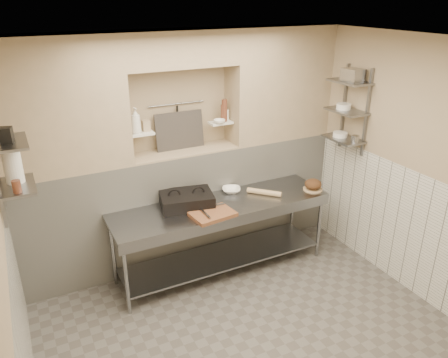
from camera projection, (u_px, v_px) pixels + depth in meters
floor at (254, 341)px, 4.36m from camera, size 4.00×3.90×0.10m
ceiling at (265, 38)px, 3.22m from camera, size 4.00×3.90×0.10m
wall_right at (424, 172)px, 4.64m from camera, size 0.10×3.90×2.80m
wall_back at (176, 146)px, 5.44m from camera, size 4.00×0.10×2.80m
backwall_lower at (185, 204)px, 5.51m from camera, size 4.00×0.40×1.40m
alcove_sill at (183, 151)px, 5.23m from camera, size 1.30×0.40×0.02m
backwall_pillar_left at (59, 107)px, 4.41m from camera, size 1.35×0.40×1.40m
backwall_pillar_right at (279, 84)px, 5.50m from camera, size 1.35×0.40×1.40m
backwall_header at (179, 48)px, 4.76m from camera, size 1.30×0.40×0.40m
wainscot_left at (26, 352)px, 3.24m from camera, size 0.02×3.90×1.40m
wainscot_right at (409, 231)px, 4.89m from camera, size 0.02×3.90×1.40m
alcove_shelf_left at (141, 134)px, 4.91m from camera, size 0.28×0.16×0.02m
alcove_shelf_right at (221, 123)px, 5.32m from camera, size 0.28×0.16×0.02m
utensil_rail at (176, 104)px, 5.15m from camera, size 0.70×0.02×0.02m
hanging_steel at (178, 118)px, 5.20m from camera, size 0.02×0.02×0.30m
splash_panel at (180, 131)px, 5.22m from camera, size 0.60×0.08×0.45m
wall_shelf_left_lower at (17, 186)px, 3.81m from camera, size 0.30×0.50×0.02m
wall_shelf_left_upper at (8, 143)px, 3.66m from camera, size 0.30×0.50×0.03m
shelf_rail_right_a at (344, 106)px, 5.46m from camera, size 0.03×0.03×1.05m
shelf_rail_right_b at (367, 114)px, 5.13m from camera, size 0.03×0.03×1.05m
wall_shelf_right_lower at (343, 139)px, 5.38m from camera, size 0.30×0.50×0.02m
wall_shelf_right_mid at (346, 111)px, 5.24m from camera, size 0.30×0.50×0.02m
wall_shelf_right_upper at (350, 82)px, 5.10m from camera, size 0.30×0.50×0.03m
prep_table at (222, 224)px, 5.16m from camera, size 2.60×0.70×0.90m
panini_press at (187, 200)px, 4.98m from camera, size 0.66×0.54×0.16m
cutting_board at (213, 214)px, 4.79m from camera, size 0.50×0.38×0.04m
knife_blade at (213, 206)px, 4.92m from camera, size 0.28×0.05×0.01m
tongs at (205, 213)px, 4.73m from camera, size 0.03×0.25×0.02m
mixing_bowl at (231, 190)px, 5.36m from camera, size 0.29×0.29×0.05m
rolling_pin at (264, 192)px, 5.29m from camera, size 0.34×0.35×0.06m
bread_board at (313, 189)px, 5.43m from camera, size 0.24×0.24×0.01m
bread_loaf at (313, 184)px, 5.40m from camera, size 0.21×0.21×0.13m
bottle_soap at (136, 121)px, 4.81m from camera, size 0.12×0.12×0.29m
jar_alcove at (146, 126)px, 4.93m from camera, size 0.08×0.08×0.12m
bowl_alcove at (219, 121)px, 5.24m from camera, size 0.19×0.19×0.04m
condiment_a at (223, 113)px, 5.30m from camera, size 0.06×0.06×0.20m
condiment_b at (224, 110)px, 5.29m from camera, size 0.07×0.07×0.27m
condiment_c at (226, 115)px, 5.36m from camera, size 0.08×0.08×0.13m
jug_left at (13, 166)px, 3.81m from camera, size 0.15×0.15×0.31m
jar_left at (17, 186)px, 3.65m from camera, size 0.07×0.07×0.11m
box_left_upper at (6, 135)px, 3.59m from camera, size 0.12×0.12×0.13m
bowl_right at (340, 134)px, 5.41m from camera, size 0.18×0.18×0.05m
canister_right at (355, 139)px, 5.19m from camera, size 0.09×0.09×0.09m
bowl_right_mid at (344, 106)px, 5.27m from camera, size 0.18×0.18×0.07m
basket_right at (353, 75)px, 5.04m from camera, size 0.20×0.24×0.14m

